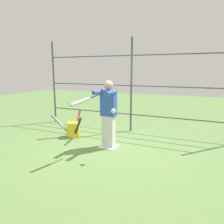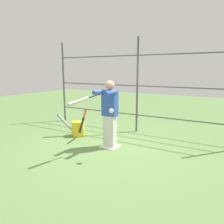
{
  "view_description": "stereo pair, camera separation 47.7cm",
  "coord_description": "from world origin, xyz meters",
  "px_view_note": "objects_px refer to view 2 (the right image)",
  "views": [
    {
      "loc": [
        -2.22,
        4.65,
        1.88
      ],
      "look_at": [
        -0.21,
        0.26,
        0.94
      ],
      "focal_mm": 35.0,
      "sensor_mm": 36.0,
      "label": 1
    },
    {
      "loc": [
        -2.64,
        4.43,
        1.88
      ],
      "look_at": [
        -0.21,
        0.26,
        0.94
      ],
      "focal_mm": 35.0,
      "sensor_mm": 36.0,
      "label": 2
    }
  ],
  "objects_px": {
    "softball_in_flight": "(111,111)",
    "bat_bucket": "(78,128)",
    "batter": "(110,112)",
    "baseball_bat_swinging": "(81,100)"
  },
  "relations": [
    {
      "from": "batter",
      "to": "bat_bucket",
      "type": "relative_size",
      "value": 1.55
    },
    {
      "from": "batter",
      "to": "bat_bucket",
      "type": "distance_m",
      "value": 1.47
    },
    {
      "from": "softball_in_flight",
      "to": "bat_bucket",
      "type": "distance_m",
      "value": 2.12
    },
    {
      "from": "baseball_bat_swinging",
      "to": "softball_in_flight",
      "type": "xyz_separation_m",
      "value": [
        -0.55,
        -0.28,
        -0.21
      ]
    },
    {
      "from": "baseball_bat_swinging",
      "to": "bat_bucket",
      "type": "xyz_separation_m",
      "value": [
        1.15,
        -1.25,
        -1.03
      ]
    },
    {
      "from": "softball_in_flight",
      "to": "bat_bucket",
      "type": "xyz_separation_m",
      "value": [
        1.7,
        -0.97,
        -0.82
      ]
    },
    {
      "from": "baseball_bat_swinging",
      "to": "bat_bucket",
      "type": "height_order",
      "value": "baseball_bat_swinging"
    },
    {
      "from": "batter",
      "to": "baseball_bat_swinging",
      "type": "height_order",
      "value": "batter"
    },
    {
      "from": "baseball_bat_swinging",
      "to": "batter",
      "type": "bearing_deg",
      "value": -98.09
    },
    {
      "from": "batter",
      "to": "bat_bucket",
      "type": "bearing_deg",
      "value": -14.85
    }
  ]
}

